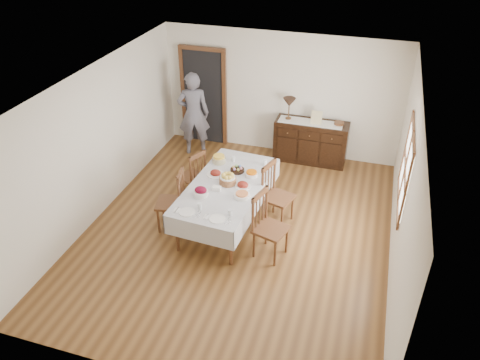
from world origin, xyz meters
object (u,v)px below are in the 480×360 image
(chair_right_far, at_px, (276,193))
(sideboard, at_px, (311,142))
(chair_left_far, at_px, (193,175))
(chair_right_near, at_px, (268,225))
(person, at_px, (193,111))
(table_lamp, at_px, (289,103))
(chair_left_near, at_px, (173,200))
(dining_table, at_px, (227,189))

(chair_right_far, height_order, sideboard, chair_right_far)
(chair_left_far, relative_size, sideboard, 0.67)
(chair_right_near, relative_size, person, 0.58)
(person, distance_m, table_lamp, 2.01)
(chair_left_far, height_order, table_lamp, table_lamp)
(chair_right_far, xyz_separation_m, sideboard, (0.22, 2.26, -0.11))
(chair_left_near, xyz_separation_m, table_lamp, (1.31, 2.95, 0.70))
(dining_table, distance_m, sideboard, 2.77)
(chair_left_far, distance_m, person, 1.85)
(dining_table, height_order, sideboard, sideboard)
(chair_left_far, bearing_deg, dining_table, 81.33)
(chair_left_near, height_order, chair_right_near, chair_right_near)
(sideboard, bearing_deg, table_lamp, 179.39)
(chair_left_near, bearing_deg, dining_table, 101.32)
(chair_right_near, bearing_deg, chair_right_far, 21.64)
(chair_right_near, xyz_separation_m, person, (-2.33, 2.79, 0.41))
(chair_left_near, bearing_deg, chair_right_near, 69.84)
(dining_table, height_order, chair_left_far, chair_left_far)
(chair_right_near, xyz_separation_m, table_lamp, (-0.37, 3.16, 0.69))
(sideboard, height_order, table_lamp, table_lamp)
(chair_right_near, distance_m, chair_right_far, 0.90)
(sideboard, bearing_deg, chair_left_far, -131.87)
(table_lamp, bearing_deg, chair_right_near, -83.33)
(chair_right_near, xyz_separation_m, chair_right_far, (-0.09, 0.89, -0.01))
(chair_left_far, height_order, sideboard, chair_left_far)
(dining_table, height_order, chair_right_near, chair_right_near)
(chair_left_near, height_order, table_lamp, table_lamp)
(dining_table, distance_m, chair_left_far, 1.01)
(dining_table, bearing_deg, chair_left_near, -151.77)
(person, bearing_deg, chair_left_far, 89.95)
(dining_table, relative_size, chair_left_far, 2.35)
(chair_left_far, distance_m, sideboard, 2.73)
(dining_table, xyz_separation_m, chair_right_near, (0.86, -0.58, -0.13))
(chair_left_near, height_order, chair_right_far, chair_right_far)
(dining_table, height_order, table_lamp, table_lamp)
(person, xyz_separation_m, table_lamp, (1.96, 0.36, 0.28))
(chair_right_far, height_order, person, person)
(chair_left_near, relative_size, sideboard, 0.73)
(dining_table, relative_size, table_lamp, 5.12)
(dining_table, relative_size, chair_left_near, 2.15)
(chair_right_far, bearing_deg, dining_table, 128.64)
(chair_right_near, height_order, sideboard, chair_right_near)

